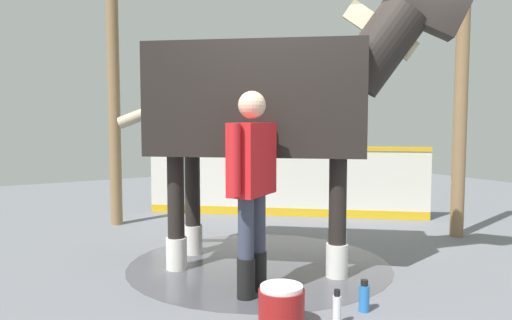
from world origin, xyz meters
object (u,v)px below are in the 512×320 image
(bottle_shampoo, at_px, (337,309))
(bottle_spray, at_px, (364,297))
(wash_bucket, at_px, (281,307))
(horse, at_px, (271,103))
(handler, at_px, (252,179))

(bottle_shampoo, bearing_deg, bottle_spray, -164.98)
(wash_bucket, bearing_deg, horse, -120.13)
(horse, relative_size, handler, 1.63)
(handler, xyz_separation_m, bottle_spray, (-0.52, 0.77, -0.85))
(wash_bucket, height_order, bottle_shampoo, wash_bucket)
(wash_bucket, bearing_deg, bottle_spray, 173.27)
(handler, height_order, wash_bucket, handler)
(handler, height_order, bottle_spray, handler)
(horse, distance_m, bottle_spray, 2.03)
(handler, bearing_deg, wash_bucket, 133.50)
(wash_bucket, relative_size, bottle_spray, 1.32)
(bottle_shampoo, xyz_separation_m, bottle_spray, (-0.35, -0.09, -0.01))
(wash_bucket, bearing_deg, bottle_shampoo, 153.56)
(horse, xyz_separation_m, bottle_spray, (0.06, 1.39, -1.49))
(horse, height_order, handler, horse)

